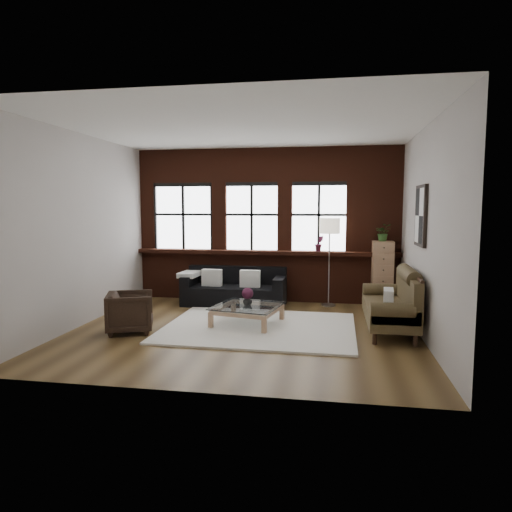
% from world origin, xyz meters
% --- Properties ---
extents(floor, '(5.50, 5.50, 0.00)m').
position_xyz_m(floor, '(0.00, 0.00, 0.00)').
color(floor, '#4F381D').
rests_on(floor, ground).
extents(ceiling, '(5.50, 5.50, 0.00)m').
position_xyz_m(ceiling, '(0.00, 0.00, 3.20)').
color(ceiling, white).
rests_on(ceiling, ground).
extents(wall_back, '(5.50, 0.00, 5.50)m').
position_xyz_m(wall_back, '(0.00, 2.50, 1.60)').
color(wall_back, '#B5AEA8').
rests_on(wall_back, ground).
extents(wall_front, '(5.50, 0.00, 5.50)m').
position_xyz_m(wall_front, '(0.00, -2.50, 1.60)').
color(wall_front, '#B5AEA8').
rests_on(wall_front, ground).
extents(wall_left, '(0.00, 5.00, 5.00)m').
position_xyz_m(wall_left, '(-2.75, 0.00, 1.60)').
color(wall_left, '#B5AEA8').
rests_on(wall_left, ground).
extents(wall_right, '(0.00, 5.00, 5.00)m').
position_xyz_m(wall_right, '(2.75, 0.00, 1.60)').
color(wall_right, '#B5AEA8').
rests_on(wall_right, ground).
extents(brick_backwall, '(5.50, 0.12, 3.20)m').
position_xyz_m(brick_backwall, '(0.00, 2.44, 1.60)').
color(brick_backwall, '#421B0F').
rests_on(brick_backwall, floor).
extents(sill_ledge, '(5.50, 0.30, 0.08)m').
position_xyz_m(sill_ledge, '(0.00, 2.35, 1.04)').
color(sill_ledge, '#421B0F').
rests_on(sill_ledge, brick_backwall).
extents(window_left, '(1.38, 0.10, 1.50)m').
position_xyz_m(window_left, '(-1.80, 2.45, 1.75)').
color(window_left, black).
rests_on(window_left, brick_backwall).
extents(window_mid, '(1.38, 0.10, 1.50)m').
position_xyz_m(window_mid, '(-0.30, 2.45, 1.75)').
color(window_mid, black).
rests_on(window_mid, brick_backwall).
extents(window_right, '(1.38, 0.10, 1.50)m').
position_xyz_m(window_right, '(1.10, 2.45, 1.75)').
color(window_right, black).
rests_on(window_right, brick_backwall).
extents(wall_poster, '(0.05, 0.74, 0.94)m').
position_xyz_m(wall_poster, '(2.72, 0.30, 1.85)').
color(wall_poster, black).
rests_on(wall_poster, wall_right).
extents(shag_rug, '(3.12, 2.47, 0.03)m').
position_xyz_m(shag_rug, '(0.23, 0.18, 0.02)').
color(shag_rug, silver).
rests_on(shag_rug, floor).
extents(dark_sofa, '(2.06, 0.83, 0.75)m').
position_xyz_m(dark_sofa, '(-0.57, 1.90, 0.37)').
color(dark_sofa, black).
rests_on(dark_sofa, floor).
extents(pillow_a, '(0.41, 0.16, 0.34)m').
position_xyz_m(pillow_a, '(-1.01, 1.80, 0.56)').
color(pillow_a, silver).
rests_on(pillow_a, dark_sofa).
extents(pillow_b, '(0.40, 0.15, 0.34)m').
position_xyz_m(pillow_b, '(-0.22, 1.80, 0.56)').
color(pillow_b, silver).
rests_on(pillow_b, dark_sofa).
extents(vintage_settee, '(0.83, 1.87, 1.00)m').
position_xyz_m(vintage_settee, '(2.30, 0.41, 0.50)').
color(vintage_settee, '#463920').
rests_on(vintage_settee, floor).
extents(pillow_settee, '(0.18, 0.39, 0.34)m').
position_xyz_m(pillow_settee, '(2.22, -0.16, 0.61)').
color(pillow_settee, silver).
rests_on(pillow_settee, vintage_settee).
extents(armchair, '(0.91, 0.90, 0.64)m').
position_xyz_m(armchair, '(-1.77, -0.37, 0.32)').
color(armchair, black).
rests_on(armchair, floor).
extents(coffee_table, '(1.22, 1.22, 0.35)m').
position_xyz_m(coffee_table, '(-0.00, 0.36, 0.17)').
color(coffee_table, tan).
rests_on(coffee_table, shag_rug).
extents(vase, '(0.16, 0.16, 0.16)m').
position_xyz_m(vase, '(-0.00, 0.36, 0.42)').
color(vase, '#B2B2B2').
rests_on(vase, coffee_table).
extents(flowers, '(0.19, 0.19, 0.19)m').
position_xyz_m(flowers, '(-0.00, 0.36, 0.54)').
color(flowers, '#4D1A34').
rests_on(flowers, vase).
extents(drawer_chest, '(0.40, 0.40, 1.31)m').
position_xyz_m(drawer_chest, '(2.37, 2.21, 0.66)').
color(drawer_chest, tan).
rests_on(drawer_chest, floor).
extents(potted_plant_top, '(0.32, 0.28, 0.34)m').
position_xyz_m(potted_plant_top, '(2.37, 2.21, 1.49)').
color(potted_plant_top, '#2D5923').
rests_on(potted_plant_top, drawer_chest).
extents(floor_lamp, '(0.40, 0.40, 1.91)m').
position_xyz_m(floor_lamp, '(1.33, 2.11, 0.96)').
color(floor_lamp, '#A5A5A8').
rests_on(floor_lamp, floor).
extents(sill_plant, '(0.21, 0.18, 0.32)m').
position_xyz_m(sill_plant, '(1.12, 2.32, 1.24)').
color(sill_plant, '#4D1A34').
rests_on(sill_plant, sill_ledge).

